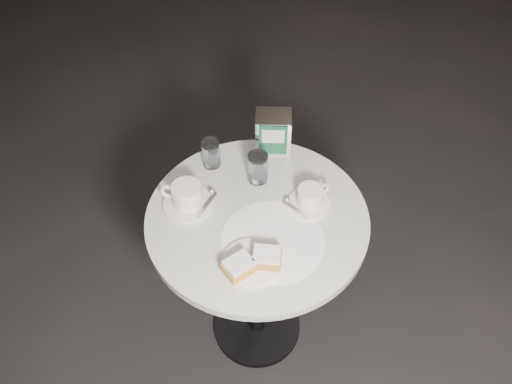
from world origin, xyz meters
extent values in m
plane|color=black|center=(0.00, 0.00, 0.00)|extent=(7.00, 7.00, 0.00)
cylinder|color=black|center=(0.00, 0.00, 0.01)|extent=(0.36, 0.36, 0.03)
cylinder|color=black|center=(0.00, 0.00, 0.36)|extent=(0.07, 0.07, 0.70)
cylinder|color=silver|center=(0.00, 0.00, 0.73)|extent=(0.70, 0.70, 0.03)
cylinder|color=white|center=(0.03, -0.11, 0.75)|extent=(0.41, 0.41, 0.00)
cylinder|color=white|center=(-0.05, -0.18, 0.75)|extent=(0.19, 0.19, 0.01)
cube|color=gold|center=(-0.09, -0.20, 0.77)|extent=(0.10, 0.10, 0.03)
cube|color=white|center=(-0.09, -0.20, 0.79)|extent=(0.10, 0.09, 0.01)
cube|color=#BC8639|center=(-0.01, -0.18, 0.77)|extent=(0.10, 0.09, 0.03)
cube|color=white|center=(-0.01, -0.18, 0.79)|extent=(0.09, 0.08, 0.01)
cylinder|color=silver|center=(-0.21, 0.08, 0.75)|extent=(0.21, 0.21, 0.01)
cylinder|color=white|center=(-0.21, 0.08, 0.79)|extent=(0.12, 0.12, 0.07)
cylinder|color=brown|center=(-0.21, 0.08, 0.82)|extent=(0.11, 0.11, 0.00)
torus|color=white|center=(-0.26, 0.10, 0.79)|extent=(0.06, 0.03, 0.06)
cube|color=#BBBBC0|center=(-0.15, 0.06, 0.76)|extent=(0.08, 0.10, 0.00)
sphere|color=silver|center=(-0.13, 0.11, 0.76)|extent=(0.02, 0.02, 0.02)
cylinder|color=white|center=(0.17, 0.01, 0.75)|extent=(0.18, 0.18, 0.01)
cylinder|color=white|center=(0.17, 0.01, 0.79)|extent=(0.11, 0.11, 0.06)
cylinder|color=#936850|center=(0.17, 0.01, 0.81)|extent=(0.10, 0.10, 0.00)
torus|color=silver|center=(0.22, 0.03, 0.79)|extent=(0.05, 0.03, 0.05)
cube|color=silver|center=(0.12, -0.01, 0.76)|extent=(0.07, 0.08, 0.00)
sphere|color=silver|center=(0.10, 0.03, 0.76)|extent=(0.02, 0.02, 0.02)
cylinder|color=silver|center=(-0.11, 0.25, 0.79)|extent=(0.08, 0.08, 0.10)
cylinder|color=silver|center=(-0.11, 0.25, 0.79)|extent=(0.07, 0.07, 0.08)
cylinder|color=silver|center=(0.03, 0.15, 0.80)|extent=(0.08, 0.08, 0.11)
cylinder|color=silver|center=(0.03, 0.15, 0.79)|extent=(0.07, 0.07, 0.09)
cube|color=silver|center=(0.11, 0.30, 0.82)|extent=(0.14, 0.12, 0.14)
cube|color=#185637|center=(0.10, 0.25, 0.82)|extent=(0.09, 0.02, 0.12)
cube|color=silver|center=(0.10, 0.24, 0.84)|extent=(0.07, 0.02, 0.06)
camera|label=1|loc=(-0.19, -0.97, 1.95)|focal=35.00mm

